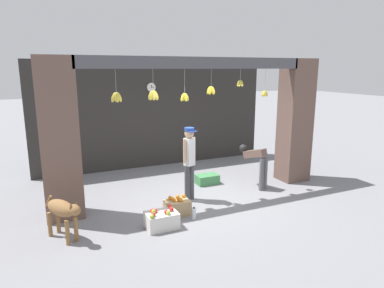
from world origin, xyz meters
TOP-DOWN VIEW (x-y plane):
  - ground_plane at (0.00, 0.00)m, footprint 60.00×60.00m
  - shop_back_wall at (0.00, 3.06)m, footprint 6.92×0.12m
  - shop_pillar_left at (-2.81, 0.30)m, footprint 0.70×0.60m
  - shop_pillar_right at (2.81, 0.30)m, footprint 0.70×0.60m
  - storefront_awning at (-0.03, 0.12)m, footprint 5.02×0.29m
  - dog at (-2.90, -0.69)m, footprint 0.61×0.90m
  - shopkeeper at (-0.24, 0.07)m, footprint 0.33×0.30m
  - worker_stooping at (1.57, 0.14)m, footprint 0.42×0.76m
  - fruit_crate_oranges at (-0.77, -0.55)m, footprint 0.49×0.34m
  - fruit_crate_apples at (-1.25, -0.96)m, footprint 0.57×0.42m
  - produce_box_green at (0.62, 0.88)m, footprint 0.56×0.35m
  - water_bottle at (-0.56, -0.88)m, footprint 0.08×0.08m
  - wall_clock at (-0.13, 2.98)m, footprint 0.27×0.03m

SIDE VIEW (x-z plane):
  - ground_plane at x=0.00m, z-range 0.00..0.00m
  - water_bottle at x=-0.56m, z-range -0.01..0.24m
  - produce_box_green at x=0.62m, z-range 0.00..0.23m
  - fruit_crate_apples at x=-1.25m, z-range -0.03..0.35m
  - fruit_crate_oranges at x=-0.77m, z-range -0.02..0.35m
  - dog at x=-2.90m, z-range 0.15..0.90m
  - worker_stooping at x=1.57m, z-range 0.16..1.18m
  - shopkeeper at x=-0.24m, z-range 0.14..1.77m
  - shop_back_wall at x=0.00m, z-range 0.00..3.09m
  - shop_pillar_left at x=-2.81m, z-range 0.00..3.09m
  - shop_pillar_right at x=2.81m, z-range 0.00..3.09m
  - wall_clock at x=-0.13m, z-range 2.19..2.46m
  - storefront_awning at x=-0.03m, z-range 2.46..3.38m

